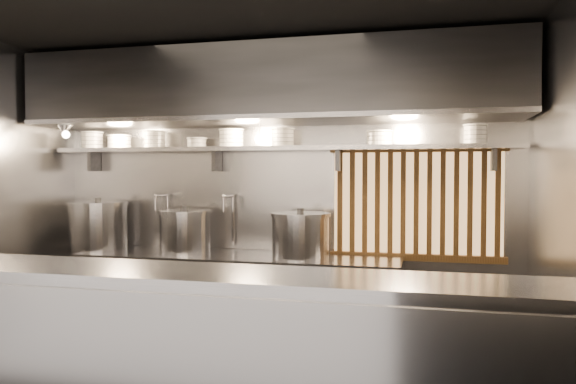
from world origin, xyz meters
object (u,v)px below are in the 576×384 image
at_px(stock_pot_mid, 185,231).
at_px(stock_pot_right, 300,235).
at_px(heat_lamp, 65,129).
at_px(pendant_bulb, 260,139).
at_px(stock_pot_left, 98,225).

xyz_separation_m(stock_pot_mid, stock_pot_right, (1.13, -0.05, -0.00)).
distance_m(heat_lamp, pendant_bulb, 1.83).
relative_size(heat_lamp, stock_pot_right, 0.63).
relative_size(pendant_bulb, stock_pot_right, 0.34).
bearing_deg(stock_pot_left, stock_pot_right, -1.31).
bearing_deg(stock_pot_left, pendant_bulb, 1.82).
height_order(heat_lamp, stock_pot_left, heat_lamp).
xyz_separation_m(heat_lamp, stock_pot_left, (0.15, 0.30, -0.93)).
bearing_deg(stock_pot_right, stock_pot_left, 178.69).
height_order(heat_lamp, pendant_bulb, heat_lamp).
distance_m(stock_pot_left, stock_pot_mid, 0.93).
xyz_separation_m(pendant_bulb, stock_pot_left, (-1.65, -0.05, -0.83)).
xyz_separation_m(stock_pot_left, stock_pot_right, (2.05, -0.05, -0.03)).
bearing_deg(stock_pot_right, stock_pot_mid, 177.60).
height_order(heat_lamp, stock_pot_mid, heat_lamp).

